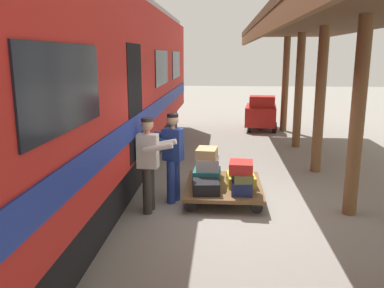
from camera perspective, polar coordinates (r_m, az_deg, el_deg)
ground_plane at (r=7.43m, az=6.65°, el=-9.34°), size 60.00×60.00×0.00m
platform_canopy at (r=7.26m, az=22.98°, el=15.35°), size 3.20×16.87×3.56m
train_car at (r=7.55m, az=-19.29°, el=6.53°), size 3.02×17.82×4.00m
luggage_cart at (r=7.93m, az=4.51°, el=-5.99°), size 1.47×1.82×0.29m
suitcase_yellow_case at (r=7.89m, az=6.94°, el=-5.03°), size 0.57×0.67×0.21m
suitcase_navy_fabric at (r=7.41m, az=7.11°, el=-6.02°), size 0.40×0.48×0.25m
suitcase_teal_softside at (r=7.88m, az=2.13°, el=-4.64°), size 0.54×0.58×0.29m
suitcase_orange_carryall at (r=8.37m, az=6.79°, el=-3.96°), size 0.43×0.60×0.22m
suitcase_maroon_trunk at (r=8.37m, az=2.26°, el=-4.03°), size 0.44×0.64×0.17m
suitcase_black_hardshell at (r=7.41m, az=1.98°, el=-6.05°), size 0.53×0.59×0.22m
suitcase_gray_aluminum at (r=7.83m, az=2.24°, el=-2.74°), size 0.43×0.52×0.23m
suitcase_olive_duffel at (r=7.34m, az=7.06°, el=-4.55°), size 0.40×0.57×0.15m
suitcase_tan_vintage at (r=7.78m, az=2.11°, el=-1.26°), size 0.43×0.55×0.18m
suitcase_cream_canvas at (r=7.85m, az=6.69°, el=-3.71°), size 0.40×0.42×0.17m
suitcase_red_plastic at (r=7.30m, az=6.98°, el=-3.25°), size 0.45×0.51×0.19m
suitcase_brown_leather at (r=8.33m, az=2.31°, el=-2.63°), size 0.44×0.41×0.24m
porter_in_overalls at (r=7.57m, az=-2.83°, el=-1.51°), size 0.73×0.57×1.70m
porter_by_door at (r=7.09m, az=-6.09°, el=-2.53°), size 0.69×0.46×1.70m
baggage_tug at (r=15.26m, az=9.76°, el=4.31°), size 1.28×1.81×1.30m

